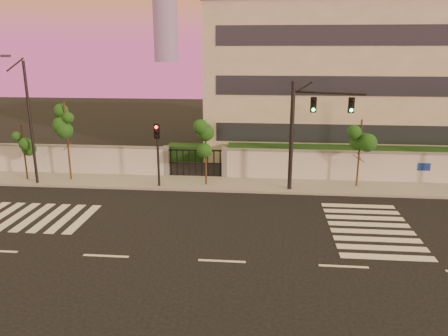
{
  "coord_description": "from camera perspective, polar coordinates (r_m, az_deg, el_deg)",
  "views": [
    {
      "loc": [
        1.64,
        -16.49,
        8.6
      ],
      "look_at": [
        -0.47,
        6.0,
        2.4
      ],
      "focal_mm": 35.0,
      "sensor_mm": 36.0,
      "label": 1
    }
  ],
  "objects": [
    {
      "name": "hedge_row",
      "position": [
        32.19,
        4.37,
        1.31
      ],
      "size": [
        41.0,
        4.25,
        1.8
      ],
      "color": "black",
      "rests_on": "ground"
    },
    {
      "name": "streetlight_west",
      "position": [
        29.91,
        -24.19,
        6.07
      ],
      "size": [
        0.49,
        1.99,
        8.27
      ],
      "color": "black",
      "rests_on": "ground"
    },
    {
      "name": "perimeter_wall",
      "position": [
        29.51,
        2.21,
        0.55
      ],
      "size": [
        60.0,
        0.36,
        2.2
      ],
      "color": "silver",
      "rests_on": "ground"
    },
    {
      "name": "street_tree_e",
      "position": [
        28.35,
        17.42,
        3.75
      ],
      "size": [
        1.42,
        1.13,
        4.41
      ],
      "color": "#382314",
      "rests_on": "ground"
    },
    {
      "name": "street_tree_b",
      "position": [
        31.57,
        -24.76,
        3.39
      ],
      "size": [
        1.3,
        1.03,
        3.84
      ],
      "color": "#382314",
      "rests_on": "ground"
    },
    {
      "name": "sidewalk",
      "position": [
        28.36,
        1.81,
        -2.16
      ],
      "size": [
        60.0,
        3.0,
        0.15
      ],
      "primitive_type": "cube",
      "color": "gray",
      "rests_on": "ground"
    },
    {
      "name": "institutional_building",
      "position": [
        39.26,
        16.48,
        11.16
      ],
      "size": [
        24.4,
        12.4,
        12.25
      ],
      "color": "#B5AF99",
      "rests_on": "ground"
    },
    {
      "name": "street_tree_c",
      "position": [
        30.15,
        -19.9,
        5.46
      ],
      "size": [
        1.45,
        1.15,
        5.3
      ],
      "color": "#382314",
      "rests_on": "ground"
    },
    {
      "name": "road_markings",
      "position": [
        22.23,
        -3.41,
        -7.41
      ],
      "size": [
        57.0,
        7.62,
        0.02
      ],
      "color": "silver",
      "rests_on": "ground"
    },
    {
      "name": "ground",
      "position": [
        18.67,
        -0.28,
        -12.08
      ],
      "size": [
        120.0,
        120.0,
        0.0
      ],
      "primitive_type": "plane",
      "color": "black",
      "rests_on": "ground"
    },
    {
      "name": "traffic_signal_main",
      "position": [
        26.63,
        10.72,
        5.74
      ],
      "size": [
        4.21,
        1.39,
        6.77
      ],
      "rotation": [
        0.0,
        0.0,
        -0.3
      ],
      "color": "black",
      "rests_on": "ground"
    },
    {
      "name": "street_tree_d",
      "position": [
        27.45,
        -2.37,
        3.79
      ],
      "size": [
        1.46,
        1.17,
        4.22
      ],
      "color": "#382314",
      "rests_on": "ground"
    },
    {
      "name": "traffic_signal_secondary",
      "position": [
        27.47,
        -8.67,
        2.75
      ],
      "size": [
        0.33,
        0.33,
        4.24
      ],
      "rotation": [
        0.0,
        0.0,
        0.22
      ],
      "color": "black",
      "rests_on": "ground"
    }
  ]
}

